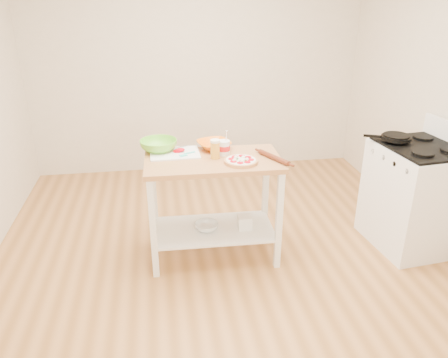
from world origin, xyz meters
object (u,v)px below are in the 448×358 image
Objects in this scene: skillet at (395,138)px; pizza at (241,161)px; spatula at (187,154)px; cutting_board at (174,153)px; green_bowl at (159,146)px; beer_pint at (215,149)px; prep_island at (213,188)px; knife at (170,150)px; orange_bowl at (214,145)px; gas_stove at (414,196)px; shelf_bin at (245,222)px; rolling_pin at (274,158)px; yogurt_tub at (224,148)px; shelf_glass_bowl at (207,227)px.

skillet is 1.40m from pizza.
cutting_board is at bearing 123.55° from spatula.
beer_pint is at bearing -28.45° from green_bowl.
green_bowl is (-0.42, 0.25, 0.30)m from prep_island.
orange_bowl is (0.37, 0.02, 0.02)m from knife.
spatula is 0.44× the size of green_bowl.
green_bowl is (-2.19, 0.33, 0.47)m from gas_stove.
knife is (-0.13, 0.12, 0.00)m from spatula.
gas_stove reaches higher than cutting_board.
skillet reaches higher than shelf_bin.
rolling_pin reaches higher than spatula.
prep_island is at bearing -155.47° from skillet.
gas_stove is 4.51× the size of knife.
skillet is 1.23× the size of green_bowl.
skillet is 3.33× the size of shelf_bin.
gas_stove is at bearing 1.34° from pizza.
yogurt_tub is 1.06× the size of shelf_glass_bowl.
skillet is at bearing -30.99° from knife.
cutting_board is 2.96× the size of spatula.
knife is at bearing 156.73° from shelf_bin.
beer_pint is (-0.19, 0.13, 0.06)m from pizza.
cutting_board is at bearing -167.40° from orange_bowl.
pizza reaches higher than knife.
pizza is 0.27m from rolling_pin.
skillet is at bearing 7.53° from pizza.
shelf_bin is (0.26, -0.03, -0.33)m from prep_island.
shelf_bin is at bearing -10.54° from beer_pint.
yogurt_tub reaches higher than green_bowl.
prep_island is 0.49m from knife.
cutting_board is 0.41m from yogurt_tub.
pizza is at bearing -58.64° from knife.
skillet is at bearing 4.29° from shelf_bin.
shelf_glass_bowl is (0.14, -0.11, -0.62)m from spatula.
shelf_bin is at bearing -50.81° from orange_bowl.
green_bowl is 0.98m from shelf_bin.
knife is at bearing 147.69° from pizza.
cutting_board is at bearing 150.89° from pizza.
orange_bowl is (0.24, 0.14, 0.02)m from spatula.
cutting_board is 0.82m from rolling_pin.
yogurt_tub is 0.70m from shelf_glass_bowl.
skillet is 1.79× the size of yogurt_tub.
spatula is 0.68× the size of shelf_glass_bowl.
green_bowl is 0.96m from rolling_pin.
yogurt_tub is (0.10, 0.08, 0.32)m from prep_island.
gas_stove reaches higher than knife.
pizza reaches higher than spatula.
skillet is (-0.18, 0.15, 0.50)m from gas_stove.
gas_stove is at bearing -10.50° from orange_bowl.
orange_bowl is 0.71m from shelf_bin.
orange_bowl is 0.46m from green_bowl.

